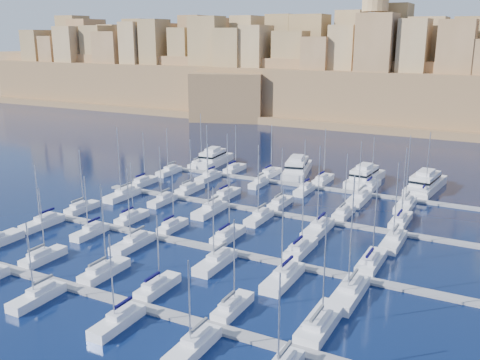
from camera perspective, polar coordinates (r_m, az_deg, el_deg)
The scene contains 54 objects.
ground at distance 101.16m, azimuth 1.30°, elevation -5.24°, with size 600.00×600.00×0.00m, color black.
pontoon_near at distance 74.84m, azimuth -10.72°, elevation -13.08°, with size 84.00×2.00×0.40m, color slate.
pontoon_mid_near at distance 91.24m, azimuth -2.09°, elevation -7.45°, with size 84.00×2.00×0.40m, color slate.
pontoon_mid_far at distance 109.62m, azimuth 3.64°, elevation -3.51°, with size 84.00×2.00×0.40m, color slate.
pontoon_far at distance 129.14m, azimuth 7.65°, elevation -0.71°, with size 84.00×2.00×0.40m, color slate.
sailboat_1 at distance 92.73m, azimuth -20.28°, elevation -7.70°, with size 2.44×8.14×12.50m.
sailboat_2 at distance 84.72m, azimuth -14.31°, elevation -9.39°, with size 2.72×9.05×14.53m.
sailboat_3 at distance 78.44m, azimuth -8.79°, elevation -11.17°, with size 2.47×8.24×11.49m.
sailboat_4 at distance 72.38m, azimuth -0.80°, elevation -13.36°, with size 2.38×7.94×13.02m.
sailboat_5 at distance 69.40m, azimuth 8.57°, elevation -14.85°, with size 3.23×10.76×15.05m.
sailboat_8 at distance 79.83m, azimuth -20.80°, elevation -11.56°, with size 2.54×8.48×11.90m.
sailboat_9 at distance 70.81m, azimuth -12.90°, elevation -14.47°, with size 2.52×8.40×12.75m.
sailboat_10 at distance 64.63m, azimuth -5.00°, elevation -17.23°, with size 2.68×8.94×11.91m.
sailboat_12 at distance 115.54m, azimuth -16.51°, elevation -2.87°, with size 2.42×8.06×13.21m.
sailboat_13 at distance 107.17m, azimuth -11.48°, elevation -3.95°, with size 2.42×8.05×12.11m.
sailboat_14 at distance 101.27m, azimuth -7.23°, elevation -4.91°, with size 2.23×7.45×11.15m.
sailboat_15 at distance 96.03m, azimuth -1.31°, elevation -5.92°, with size 2.65×8.84×12.36m.
sailboat_16 at distance 90.82m, azimuth 6.46°, elevation -7.28°, with size 2.82×9.39×13.68m.
sailboat_17 at distance 87.76m, azimuth 13.82°, elevation -8.46°, with size 2.91×9.69×14.61m.
sailboat_18 at distance 108.89m, azimuth -20.30°, elevation -4.30°, with size 2.72×9.05×12.48m.
sailboat_19 at distance 101.41m, azimuth -15.68°, elevation -5.35°, with size 2.36×7.85×11.63m.
sailboat_20 at distance 94.32m, azimuth -11.33°, elevation -6.61°, with size 2.82×9.39×14.39m.
sailboat_21 at distance 85.42m, azimuth -2.60°, elevation -8.70°, with size 2.88×9.59×13.37m.
sailboat_22 at distance 80.38m, azimuth 4.62°, elevation -10.32°, with size 3.06×10.21×14.82m.
sailboat_23 at distance 77.20m, azimuth 11.57°, elevation -11.71°, with size 3.23×10.75×18.04m.
sailboat_24 at distance 132.22m, azimuth -10.23°, elevation -0.21°, with size 2.54×8.48×13.20m.
sailboat_25 at distance 124.94m, azimuth -5.38°, elevation -0.94°, with size 2.68×8.92×12.64m.
sailboat_26 at distance 120.01m, azimuth -1.46°, elevation -1.54°, with size 2.65×8.84×14.80m.
sailboat_27 at distance 114.25m, azimuth 4.32°, elevation -2.46°, with size 2.54×8.48×12.79m.
sailboat_28 at distance 109.75m, azimuth 11.00°, elevation -3.46°, with size 2.53×8.43×13.14m.
sailboat_29 at distance 107.82m, azimuth 16.74°, elevation -4.16°, with size 2.85×9.50×15.27m.
sailboat_30 at distance 122.48m, azimuth -12.41°, elevation -1.54°, with size 2.97×9.91×16.43m.
sailboat_31 at distance 117.05m, azimuth -8.23°, elevation -2.15°, with size 2.40×7.99×12.93m.
sailboat_32 at distance 109.66m, azimuth -3.21°, elevation -3.19°, with size 2.98×9.94×14.95m.
sailboat_33 at distance 105.27m, azimuth 2.07°, elevation -3.99°, with size 2.61×8.69×13.60m.
sailboat_34 at distance 100.08m, azimuth 8.33°, elevation -5.16°, with size 3.11×10.38×16.81m.
sailboat_35 at distance 97.09m, azimuth 16.06°, elevation -6.28°, with size 2.92×9.75×15.19m.
sailboat_36 at distance 148.61m, azimuth -4.25°, elevation 1.71°, with size 2.75×9.16×15.00m.
sailboat_37 at distance 143.03m, azimuth -0.57°, elevation 1.21°, with size 2.60×8.66×12.82m.
sailboat_38 at distance 138.65m, azimuth 3.23°, elevation 0.74°, with size 2.67×8.89×13.58m.
sailboat_39 at distance 133.68m, azimuth 8.83°, elevation 0.03°, with size 2.74×9.14×13.69m.
sailboat_40 at distance 130.59m, azimuth 13.77°, elevation -0.60°, with size 2.79×9.31×12.87m.
sailboat_41 at distance 128.20m, azimuth 19.09°, elevation -1.30°, with size 2.68×8.94×14.95m.
sailboat_42 at distance 141.65m, azimuth -7.57°, elevation 0.94°, with size 2.58×8.59×12.54m.
sailboat_43 at distance 134.99m, azimuth -3.37°, elevation 0.34°, with size 2.69×8.97×14.29m.
sailboat_44 at distance 129.31m, azimuth 2.03°, elevation -0.33°, with size 2.23×7.43×10.44m.
sailboat_45 at distance 124.45m, azimuth 6.90°, elevation -1.05°, with size 2.46×8.21×12.90m.
sailboat_46 at distance 119.55m, azimuth 12.57°, elevation -1.97°, with size 3.19×10.64×14.04m.
sailboat_47 at distance 117.76m, azimuth 17.24°, elevation -2.56°, with size 3.05×10.16×16.00m.
motor_yacht_a at distance 150.50m, azimuth -2.84°, elevation 2.29°, with size 6.00×16.45×5.25m.
motor_yacht_b at distance 140.73m, azimuth 6.11°, elevation 1.31°, with size 9.40×18.97×5.25m.
motor_yacht_c at distance 134.60m, azimuth 13.16°, elevation 0.35°, with size 6.21×16.89×5.25m.
motor_yacht_d at distance 132.72m, azimuth 19.18°, elevation -0.32°, with size 7.38×18.70×5.25m.
fortified_city at distance 244.74m, azimuth 17.98°, elevation 9.66°, with size 460.00×108.95×59.52m.
Camera 1 is at (42.13, -84.91, 35.35)m, focal length 40.00 mm.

